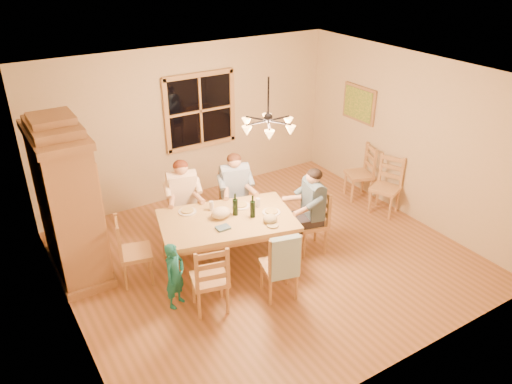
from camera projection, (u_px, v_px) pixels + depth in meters
floor at (267, 257)px, 7.41m from camera, size 5.50×5.50×0.00m
ceiling at (269, 77)px, 6.18m from camera, size 5.50×5.00×0.02m
wall_back at (190, 123)px, 8.69m from camera, size 5.50×0.02×2.70m
wall_left at (59, 231)px, 5.51m from camera, size 0.02×5.00×2.70m
wall_right at (410, 137)px, 8.08m from camera, size 0.02×5.00×2.70m
window at (200, 111)px, 8.66m from camera, size 1.30×0.06×1.30m
painting at (359, 104)px, 8.86m from camera, size 0.06×0.78×0.64m
chandelier at (268, 124)px, 6.46m from camera, size 0.77×0.68×0.71m
armoire at (68, 204)px, 6.68m from camera, size 0.66×1.40×2.30m
dining_table at (227, 225)px, 6.97m from camera, size 2.06×1.54×0.76m
chair_far_left at (185, 222)px, 7.74m from camera, size 0.53×0.51×0.99m
chair_far_right at (235, 214)px, 7.97m from camera, size 0.53×0.51×0.99m
chair_near_left at (210, 289)px, 6.27m from camera, size 0.53×0.51×0.99m
chair_near_right at (279, 275)px, 6.52m from camera, size 0.53×0.51×0.99m
chair_end_left at (137, 262)px, 6.78m from camera, size 0.51×0.53×0.99m
chair_end_right at (310, 232)px, 7.48m from camera, size 0.51×0.53×0.99m
adult_woman at (182, 191)px, 7.50m from camera, size 0.47×0.50×0.87m
adult_plaid_man at (235, 183)px, 7.72m from camera, size 0.47×0.50×0.87m
adult_slate_man at (312, 200)px, 7.23m from camera, size 0.50×0.47×0.87m
towel at (285, 258)px, 6.18m from camera, size 0.39×0.19×0.58m
wine_bottle_a at (235, 204)px, 6.94m from camera, size 0.08×0.08×0.33m
wine_bottle_b at (253, 206)px, 6.89m from camera, size 0.08×0.08×0.33m
plate_woman at (187, 212)px, 7.07m from camera, size 0.26×0.26×0.02m
plate_plaid at (241, 206)px, 7.23m from camera, size 0.26×0.26×0.02m
plate_slate at (271, 212)px, 7.06m from camera, size 0.26×0.26×0.02m
wine_glass_a at (211, 206)px, 7.10m from camera, size 0.06×0.06×0.14m
wine_glass_b at (258, 203)px, 7.18m from camera, size 0.06×0.06×0.14m
cap at (270, 219)px, 6.81m from camera, size 0.20×0.20×0.11m
napkin at (223, 228)px, 6.67m from camera, size 0.21×0.18×0.03m
cloth_bundle at (221, 213)px, 6.91m from camera, size 0.28×0.22×0.15m
child at (175, 275)px, 6.26m from camera, size 0.40×0.35×0.91m
chair_spare_front at (384, 196)px, 8.49m from camera, size 0.56×0.57×0.99m
chair_spare_back at (358, 182)px, 8.99m from camera, size 0.55×0.56×0.99m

